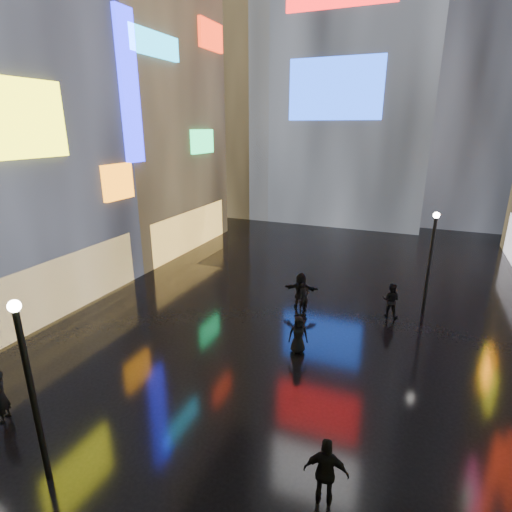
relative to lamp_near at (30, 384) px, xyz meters
The scene contains 13 objects.
ground 14.48m from the lamp_near, 75.02° to the left, with size 140.00×140.00×0.00m, color black.
building_left_far 24.58m from the lamp_near, 122.01° to the left, with size 10.28×12.00×22.00m.
tower_flank_right 43.98m from the lamp_near, 72.31° to the left, with size 12.00×12.00×34.00m, color black.
tower_flank_left 38.50m from the lamp_near, 106.14° to the left, with size 10.00×10.00×26.00m, color black.
lamp_near is the anchor object (origin of this frame).
lamp_far 17.09m from the lamp_near, 57.59° to the left, with size 0.30×0.30×5.20m.
pedestrian_3 7.58m from the lamp_near, 16.61° to the left, with size 1.11×0.46×1.89m, color black.
pedestrian_4 9.84m from the lamp_near, 62.94° to the left, with size 0.80×0.52×1.63m, color black.
pedestrian_5 13.37m from the lamp_near, 75.83° to the left, with size 1.75×0.56×1.88m, color black.
pedestrian_6 13.13m from the lamp_near, 74.32° to the left, with size 0.56×0.37×1.53m, color black.
pedestrian_7 15.61m from the lamp_near, 60.50° to the left, with size 0.85×0.66×1.74m, color black.
umbrella_2 9.65m from the lamp_near, 62.94° to the left, with size 0.99×1.01×0.91m, color black.
pedestrian_8 3.92m from the lamp_near, 160.94° to the left, with size 0.65×0.43×1.79m, color black.
Camera 1 is at (4.65, 0.69, 8.98)m, focal length 28.00 mm.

